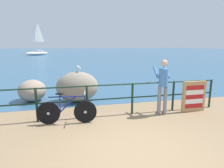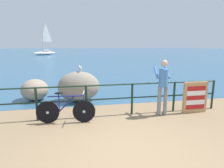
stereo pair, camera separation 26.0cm
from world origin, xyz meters
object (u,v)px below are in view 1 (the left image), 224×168
(bicycle, at_px, (67,111))
(sailboat, at_px, (37,51))
(breakwater_boulder_left, at_px, (32,90))
(breakwater_boulder_main, at_px, (77,87))
(seagull, at_px, (79,68))
(folded_deckchair_stack, at_px, (194,96))
(person_at_railing, at_px, (163,85))

(bicycle, bearing_deg, sailboat, 105.52)
(bicycle, height_order, breakwater_boulder_left, bicycle)
(breakwater_boulder_main, bearing_deg, seagull, 1.36)
(folded_deckchair_stack, bearing_deg, bicycle, -178.67)
(person_at_railing, distance_m, breakwater_boulder_main, 3.33)
(breakwater_boulder_main, xyz_separation_m, seagull, (0.08, 0.00, 0.74))
(folded_deckchair_stack, height_order, sailboat, sailboat)
(sailboat, bearing_deg, seagull, 70.53)
(bicycle, height_order, seagull, seagull)
(breakwater_boulder_left, height_order, sailboat, sailboat)
(folded_deckchair_stack, xyz_separation_m, breakwater_boulder_left, (-5.52, 2.53, -0.09))
(breakwater_boulder_left, relative_size, seagull, 3.35)
(folded_deckchair_stack, xyz_separation_m, sailboat, (-9.73, 35.32, 0.19))
(folded_deckchair_stack, bearing_deg, sailboat, 105.40)
(seagull, bearing_deg, folded_deckchair_stack, -133.48)
(bicycle, relative_size, sailboat, 0.27)
(seagull, bearing_deg, breakwater_boulder_left, 60.91)
(bicycle, distance_m, person_at_railing, 3.06)
(bicycle, distance_m, breakwater_boulder_main, 2.19)
(bicycle, xyz_separation_m, sailboat, (-5.56, 35.42, 0.32))
(folded_deckchair_stack, bearing_deg, person_at_railing, -178.78)
(folded_deckchair_stack, distance_m, breakwater_boulder_left, 6.07)
(person_at_railing, bearing_deg, breakwater_boulder_main, 60.69)
(person_at_railing, distance_m, breakwater_boulder_left, 5.07)
(folded_deckchair_stack, bearing_deg, breakwater_boulder_main, 151.45)
(bicycle, height_order, person_at_railing, person_at_railing)
(bicycle, xyz_separation_m, breakwater_boulder_left, (-1.35, 2.63, 0.04))
(breakwater_boulder_main, relative_size, sailboat, 0.27)
(seagull, relative_size, sailboat, 0.06)
(bicycle, distance_m, seagull, 2.39)
(person_at_railing, distance_m, sailboat, 36.37)
(seagull, xyz_separation_m, sailboat, (-6.05, 33.28, -0.62))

